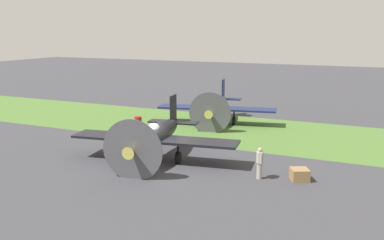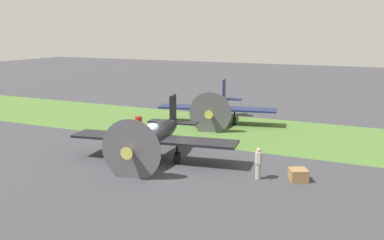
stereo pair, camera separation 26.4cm
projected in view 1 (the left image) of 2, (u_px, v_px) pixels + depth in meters
name	position (u px, v px, depth m)	size (l,w,h in m)	color
ground_plane	(159.00, 164.00, 25.55)	(160.00, 160.00, 0.00)	#38383D
grass_verge	(222.00, 129.00, 34.85)	(120.00, 11.00, 0.01)	#476B2D
airplane_lead	(156.00, 135.00, 26.17)	(10.42, 8.29, 3.69)	black
airplane_wingman	(217.00, 106.00, 36.61)	(10.10, 8.07, 3.58)	#141E47
ground_crew_chief	(260.00, 162.00, 22.91)	(0.39, 0.55, 1.73)	#9E998E
fuel_drum	(138.00, 122.00, 35.24)	(0.60, 0.60, 0.90)	maroon
supply_crate	(300.00, 175.00, 22.77)	(0.90, 0.90, 0.64)	olive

